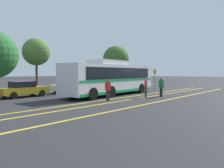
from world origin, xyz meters
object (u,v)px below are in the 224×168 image
at_px(pedestrian_0, 161,86).
at_px(pedestrian_2, 108,89).
at_px(parked_car_1, 23,89).
at_px(bus_stop_sign, 155,77).
at_px(tree_1, 116,59).
at_px(transit_bus, 112,78).
at_px(tree_3, 36,52).
at_px(pedestrian_1, 146,87).
at_px(parked_car_2, 71,86).

xyz_separation_m(pedestrian_0, pedestrian_2, (-5.10, 1.87, -0.04)).
distance_m(parked_car_1, bus_stop_sign, 14.94).
bearing_deg(tree_1, pedestrian_2, -142.39).
xyz_separation_m(parked_car_1, pedestrian_0, (8.17, -9.28, 0.27)).
relative_size(pedestrian_0, bus_stop_sign, 0.65).
height_order(transit_bus, pedestrian_0, transit_bus).
relative_size(tree_1, tree_3, 0.99).
xyz_separation_m(transit_bus, parked_car_1, (-6.56, 4.82, -0.98)).
bearing_deg(tree_3, parked_car_1, -128.63).
relative_size(parked_car_1, tree_3, 0.69).
xyz_separation_m(pedestrian_0, tree_3, (-3.21, 15.49, 3.77)).
xyz_separation_m(pedestrian_2, tree_3, (1.89, 13.62, 3.81)).
distance_m(pedestrian_1, bus_stop_sign, 7.83).
distance_m(parked_car_1, parked_car_2, 5.52).
distance_m(parked_car_1, pedestrian_2, 8.02).
height_order(parked_car_2, bus_stop_sign, bus_stop_sign).
bearing_deg(pedestrian_2, tree_1, 41.94).
relative_size(pedestrian_1, tree_3, 0.26).
bearing_deg(bus_stop_sign, tree_1, 157.08).
bearing_deg(parked_car_2, tree_3, 7.46).
distance_m(parked_car_1, tree_3, 8.92).
bearing_deg(parked_car_1, tree_3, 138.61).
height_order(pedestrian_1, pedestrian_2, pedestrian_1).
xyz_separation_m(parked_car_2, pedestrian_0, (2.65, -9.44, 0.26)).
relative_size(transit_bus, pedestrian_1, 7.02).
bearing_deg(pedestrian_0, bus_stop_sign, -40.49).
height_order(parked_car_1, parked_car_2, parked_car_2).
bearing_deg(tree_1, parked_car_1, -168.97).
xyz_separation_m(pedestrian_0, bus_stop_sign, (5.75, 3.94, 0.68)).
bearing_deg(tree_3, bus_stop_sign, -52.23).
distance_m(transit_bus, parked_car_1, 8.19).
distance_m(pedestrian_0, pedestrian_1, 1.57).
distance_m(parked_car_2, pedestrian_1, 8.78).
height_order(parked_car_1, bus_stop_sign, bus_stop_sign).
height_order(bus_stop_sign, tree_1, tree_1).
bearing_deg(tree_1, tree_3, 166.44).
bearing_deg(parked_car_1, tree_1, 98.27).
relative_size(parked_car_2, tree_1, 0.69).
bearing_deg(transit_bus, tree_1, 124.53).
height_order(pedestrian_1, tree_1, tree_1).
bearing_deg(tree_3, transit_bus, -81.77).
relative_size(transit_bus, pedestrian_2, 7.18).
distance_m(tree_1, tree_3, 12.38).
relative_size(parked_car_1, tree_1, 0.69).
height_order(pedestrian_0, pedestrian_1, pedestrian_0).
bearing_deg(transit_bus, bus_stop_sign, 82.49).
bearing_deg(tree_1, bus_stop_sign, -109.53).
relative_size(pedestrian_2, tree_1, 0.26).
relative_size(pedestrian_2, tree_3, 0.26).
xyz_separation_m(parked_car_1, parked_car_2, (5.51, 0.16, 0.01)).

